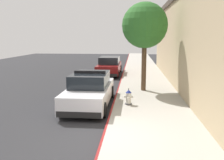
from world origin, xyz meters
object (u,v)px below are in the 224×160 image
object	(u,v)px
police_cruiser	(90,90)
fire_hydrant	(129,97)
street_tree	(145,26)
parked_car_silver_ahead	(109,66)

from	to	relation	value
police_cruiser	fire_hydrant	bearing A→B (deg)	-5.91
street_tree	police_cruiser	bearing A→B (deg)	-131.56
police_cruiser	street_tree	world-z (taller)	street_tree
parked_car_silver_ahead	fire_hydrant	bearing A→B (deg)	-79.12
parked_car_silver_ahead	street_tree	bearing A→B (deg)	-68.17
fire_hydrant	police_cruiser	bearing A→B (deg)	174.09
parked_car_silver_ahead	police_cruiser	bearing A→B (deg)	-89.58
police_cruiser	street_tree	distance (m)	5.08
police_cruiser	fire_hydrant	world-z (taller)	police_cruiser
police_cruiser	street_tree	bearing A→B (deg)	48.44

